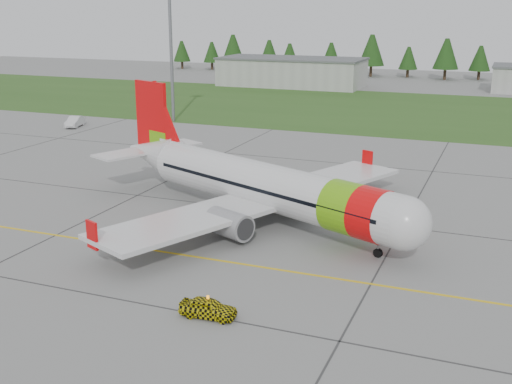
% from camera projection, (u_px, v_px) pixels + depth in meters
% --- Properties ---
extents(ground, '(320.00, 320.00, 0.00)m').
position_uv_depth(ground, '(175.00, 310.00, 37.94)').
color(ground, gray).
rests_on(ground, ground).
extents(aircraft, '(32.74, 31.08, 10.44)m').
position_uv_depth(aircraft, '(262.00, 186.00, 53.15)').
color(aircraft, silver).
rests_on(aircraft, ground).
extents(follow_me_car, '(1.24, 1.44, 3.38)m').
position_uv_depth(follow_me_car, '(208.00, 290.00, 36.64)').
color(follow_me_car, yellow).
rests_on(follow_me_car, ground).
extents(service_van, '(2.05, 1.99, 4.79)m').
position_uv_depth(service_van, '(74.00, 111.00, 95.77)').
color(service_van, silver).
rests_on(service_van, ground).
extents(grass_strip, '(320.00, 50.00, 0.03)m').
position_uv_depth(grass_strip, '(404.00, 111.00, 111.12)').
color(grass_strip, '#30561E').
rests_on(grass_strip, ground).
extents(taxi_guideline, '(120.00, 0.25, 0.02)m').
position_uv_depth(taxi_guideline, '(230.00, 262.00, 45.08)').
color(taxi_guideline, gold).
rests_on(taxi_guideline, ground).
extents(hangar_west, '(32.00, 14.00, 6.00)m').
position_uv_depth(hangar_west, '(292.00, 73.00, 145.97)').
color(hangar_west, '#A8A8A3').
rests_on(hangar_west, ground).
extents(floodlight_mast, '(0.50, 0.50, 20.00)m').
position_uv_depth(floodlight_mast, '(171.00, 57.00, 98.35)').
color(floodlight_mast, slate).
rests_on(floodlight_mast, ground).
extents(treeline, '(160.00, 8.00, 10.00)m').
position_uv_depth(treeline, '(442.00, 59.00, 159.71)').
color(treeline, '#1C3F14').
rests_on(treeline, ground).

